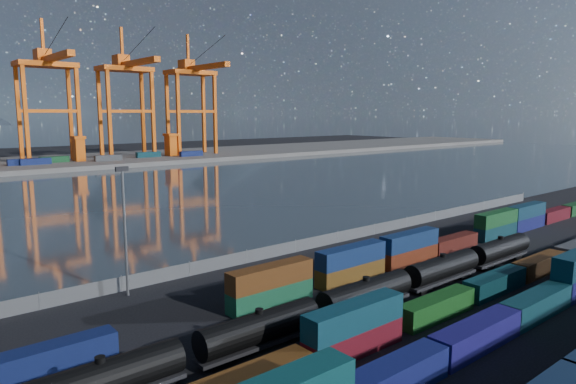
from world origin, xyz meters
TOP-DOWN VIEW (x-y plane):
  - ground at (0.00, 0.00)m, footprint 700.00×700.00m
  - harbor_water at (0.00, 105.00)m, footprint 700.00×700.00m
  - far_quay at (0.00, 210.00)m, footprint 700.00×70.00m
  - container_row_south at (-19.12, -10.62)m, footprint 140.78×2.63m
  - container_row_mid at (-0.53, -3.55)m, footprint 140.93×2.40m
  - container_row_north at (12.78, 11.58)m, footprint 140.51×2.37m
  - tanker_string at (-26.20, 2.90)m, footprint 106.88×2.98m
  - waterfront_fence at (-0.00, 28.00)m, footprint 160.12×0.12m
  - yard_light_mast at (-30.00, 26.00)m, footprint 1.60×0.40m
  - gantry_cranes at (-7.50, 203.32)m, footprint 199.32×46.69m
  - quay_containers at (-11.00, 195.46)m, footprint 172.58×10.99m
  - straddle_carriers at (-2.50, 200.00)m, footprint 140.00×7.00m

SIDE VIEW (x-z plane):
  - ground at x=0.00m, z-range 0.00..0.00m
  - harbor_water at x=0.00m, z-range 0.01..0.01m
  - far_quay at x=0.00m, z-range 0.00..2.00m
  - waterfront_fence at x=0.00m, z-range -0.10..2.10m
  - container_row_mid at x=-0.53m, z-range -1.05..4.07m
  - container_row_north at x=12.78m, z-range -0.42..4.62m
  - tanker_string at x=-26.20m, z-range 0.01..4.27m
  - container_row_south at x=-19.12m, z-range -0.52..5.07m
  - quay_containers at x=-11.00m, z-range 2.00..4.60m
  - straddle_carriers at x=-2.50m, z-range 2.27..13.37m
  - yard_light_mast at x=-30.00m, z-range 1.00..17.60m
  - gantry_cranes at x=-7.50m, z-range 7.14..70.38m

